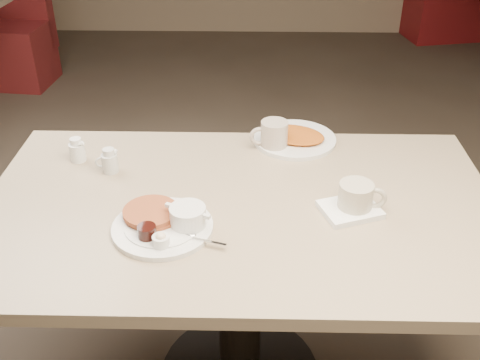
{
  "coord_description": "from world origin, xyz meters",
  "views": [
    {
      "loc": [
        0.03,
        -1.37,
        1.69
      ],
      "look_at": [
        0.0,
        0.02,
        0.82
      ],
      "focal_mm": 43.0,
      "sensor_mm": 36.0,
      "label": 1
    }
  ],
  "objects_px": {
    "coffee_mug_far": "(273,136)",
    "creamer_left": "(109,161)",
    "diner_table": "(240,250)",
    "main_plate": "(166,222)",
    "coffee_mug_near": "(357,198)",
    "creamer_right": "(77,150)",
    "hash_plate": "(295,138)"
  },
  "relations": [
    {
      "from": "coffee_mug_near",
      "to": "creamer_left",
      "type": "xyz_separation_m",
      "value": [
        -0.74,
        0.2,
        -0.01
      ]
    },
    {
      "from": "coffee_mug_far",
      "to": "creamer_right",
      "type": "height_order",
      "value": "coffee_mug_far"
    },
    {
      "from": "main_plate",
      "to": "creamer_left",
      "type": "height_order",
      "value": "creamer_left"
    },
    {
      "from": "main_plate",
      "to": "hash_plate",
      "type": "distance_m",
      "value": 0.64
    },
    {
      "from": "diner_table",
      "to": "coffee_mug_near",
      "type": "xyz_separation_m",
      "value": [
        0.33,
        -0.03,
        0.22
      ]
    },
    {
      "from": "diner_table",
      "to": "main_plate",
      "type": "xyz_separation_m",
      "value": [
        -0.2,
        -0.12,
        0.19
      ]
    },
    {
      "from": "main_plate",
      "to": "creamer_left",
      "type": "relative_size",
      "value": 4.55
    },
    {
      "from": "diner_table",
      "to": "hash_plate",
      "type": "height_order",
      "value": "hash_plate"
    },
    {
      "from": "coffee_mug_near",
      "to": "hash_plate",
      "type": "distance_m",
      "value": 0.44
    },
    {
      "from": "creamer_left",
      "to": "hash_plate",
      "type": "xyz_separation_m",
      "value": [
        0.59,
        0.22,
        -0.02
      ]
    },
    {
      "from": "creamer_right",
      "to": "hash_plate",
      "type": "xyz_separation_m",
      "value": [
        0.71,
        0.15,
        -0.02
      ]
    },
    {
      "from": "coffee_mug_far",
      "to": "creamer_left",
      "type": "bearing_deg",
      "value": -162.86
    },
    {
      "from": "creamer_left",
      "to": "coffee_mug_near",
      "type": "bearing_deg",
      "value": -15.28
    },
    {
      "from": "creamer_right",
      "to": "coffee_mug_near",
      "type": "bearing_deg",
      "value": -17.43
    },
    {
      "from": "diner_table",
      "to": "creamer_left",
      "type": "distance_m",
      "value": 0.49
    },
    {
      "from": "coffee_mug_far",
      "to": "creamer_left",
      "type": "relative_size",
      "value": 1.67
    },
    {
      "from": "creamer_left",
      "to": "hash_plate",
      "type": "relative_size",
      "value": 0.22
    },
    {
      "from": "diner_table",
      "to": "coffee_mug_far",
      "type": "xyz_separation_m",
      "value": [
        0.1,
        0.33,
        0.22
      ]
    },
    {
      "from": "creamer_right",
      "to": "coffee_mug_far",
      "type": "bearing_deg",
      "value": 8.17
    },
    {
      "from": "main_plate",
      "to": "creamer_right",
      "type": "relative_size",
      "value": 4.55
    },
    {
      "from": "diner_table",
      "to": "coffee_mug_near",
      "type": "bearing_deg",
      "value": -4.81
    },
    {
      "from": "diner_table",
      "to": "creamer_right",
      "type": "xyz_separation_m",
      "value": [
        -0.53,
        0.24,
        0.21
      ]
    },
    {
      "from": "diner_table",
      "to": "hash_plate",
      "type": "distance_m",
      "value": 0.47
    },
    {
      "from": "diner_table",
      "to": "creamer_left",
      "type": "relative_size",
      "value": 18.75
    },
    {
      "from": "diner_table",
      "to": "creamer_left",
      "type": "height_order",
      "value": "creamer_left"
    },
    {
      "from": "diner_table",
      "to": "main_plate",
      "type": "bearing_deg",
      "value": -148.26
    },
    {
      "from": "creamer_left",
      "to": "main_plate",
      "type": "bearing_deg",
      "value": -54.11
    },
    {
      "from": "diner_table",
      "to": "hash_plate",
      "type": "xyz_separation_m",
      "value": [
        0.18,
        0.39,
        0.18
      ]
    },
    {
      "from": "creamer_right",
      "to": "diner_table",
      "type": "bearing_deg",
      "value": -24.49
    },
    {
      "from": "coffee_mug_far",
      "to": "creamer_right",
      "type": "distance_m",
      "value": 0.64
    },
    {
      "from": "coffee_mug_near",
      "to": "coffee_mug_far",
      "type": "distance_m",
      "value": 0.43
    },
    {
      "from": "hash_plate",
      "to": "creamer_right",
      "type": "bearing_deg",
      "value": -168.36
    }
  ]
}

